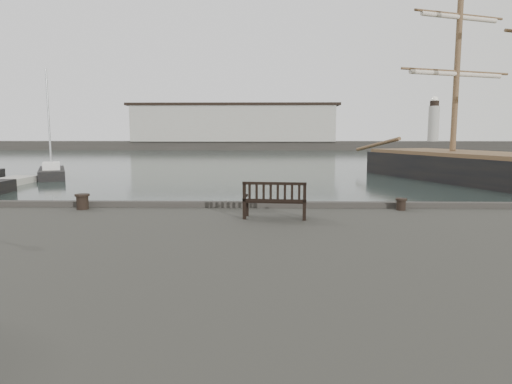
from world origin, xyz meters
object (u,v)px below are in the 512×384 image
bench (275,207)px  bollard_right (401,204)px  yacht_d (52,175)px  bollard_left (82,202)px

bench → bollard_right: bearing=25.8°
bench → yacht_d: 33.34m
bollard_left → yacht_d: (-13.21, 25.80, -1.57)m
bollard_right → bench: bearing=-159.7°
bench → bollard_left: (-5.99, 1.40, -0.08)m
bench → bollard_left: size_ratio=3.77×
bench → bollard_left: bench is taller
bollard_left → yacht_d: 29.03m
bench → bollard_right: 4.20m
bollard_left → yacht_d: bearing=117.1°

